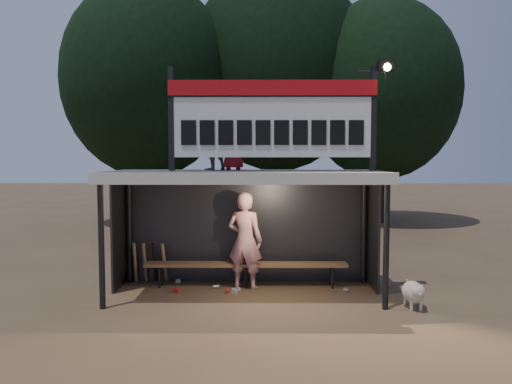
% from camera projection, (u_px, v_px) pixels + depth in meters
% --- Properties ---
extents(ground, '(80.00, 80.00, 0.00)m').
position_uv_depth(ground, '(245.00, 294.00, 9.36)').
color(ground, brown).
rests_on(ground, ground).
extents(player, '(0.80, 0.64, 1.90)m').
position_uv_depth(player, '(245.00, 240.00, 9.73)').
color(player, white).
rests_on(player, ground).
extents(child_a, '(0.68, 0.65, 1.10)m').
position_uv_depth(child_a, '(212.00, 142.00, 9.59)').
color(child_a, slate).
rests_on(child_a, dugout_shelter).
extents(child_b, '(0.53, 0.36, 1.03)m').
position_uv_depth(child_b, '(233.00, 143.00, 9.55)').
color(child_b, maroon).
rests_on(child_b, dugout_shelter).
extents(dugout_shelter, '(5.10, 2.08, 2.32)m').
position_uv_depth(dugout_shelter, '(245.00, 195.00, 9.47)').
color(dugout_shelter, '#39393B').
rests_on(dugout_shelter, ground).
extents(scoreboard_assembly, '(4.10, 0.27, 1.99)m').
position_uv_depth(scoreboard_assembly, '(275.00, 116.00, 9.11)').
color(scoreboard_assembly, black).
rests_on(scoreboard_assembly, dugout_shelter).
extents(bench, '(4.00, 0.35, 0.48)m').
position_uv_depth(bench, '(246.00, 265.00, 9.88)').
color(bench, '#86603F').
rests_on(bench, ground).
extents(tree_left, '(6.46, 6.46, 9.27)m').
position_uv_depth(tree_left, '(148.00, 80.00, 18.98)').
color(tree_left, black).
rests_on(tree_left, ground).
extents(tree_mid, '(7.22, 7.22, 10.36)m').
position_uv_depth(tree_mid, '(278.00, 69.00, 20.39)').
color(tree_mid, black).
rests_on(tree_mid, ground).
extents(tree_right, '(6.08, 6.08, 8.72)m').
position_uv_depth(tree_right, '(381.00, 90.00, 19.43)').
color(tree_right, black).
rests_on(tree_right, ground).
extents(dog, '(0.36, 0.81, 0.49)m').
position_uv_depth(dog, '(414.00, 292.00, 8.48)').
color(dog, silver).
rests_on(dog, ground).
extents(bats, '(0.69, 0.36, 0.84)m').
position_uv_depth(bats, '(150.00, 262.00, 10.16)').
color(bats, olive).
rests_on(bats, ground).
extents(litter, '(3.45, 0.87, 0.08)m').
position_uv_depth(litter, '(223.00, 289.00, 9.62)').
color(litter, '#B8301F').
rests_on(litter, ground).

